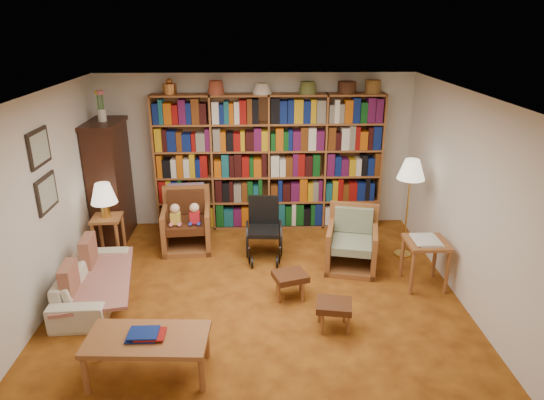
{
  "coord_description": "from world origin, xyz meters",
  "views": [
    {
      "loc": [
        -0.01,
        -5.16,
        3.29
      ],
      "look_at": [
        0.19,
        0.6,
        1.12
      ],
      "focal_mm": 32.0,
      "sensor_mm": 36.0,
      "label": 1
    }
  ],
  "objects_px": {
    "side_table_lamp": "(108,228)",
    "side_table_papers": "(426,249)",
    "wheelchair": "(264,230)",
    "footstool_b": "(334,307)",
    "coffee_table": "(147,341)",
    "floor_lamp": "(411,173)",
    "footstool_a": "(290,278)",
    "sofa": "(92,282)",
    "armchair_sage": "(350,244)",
    "armchair_leather": "(187,223)"
  },
  "relations": [
    {
      "from": "side_table_lamp",
      "to": "wheelchair",
      "type": "bearing_deg",
      "value": -1.46
    },
    {
      "from": "wheelchair",
      "to": "floor_lamp",
      "type": "height_order",
      "value": "floor_lamp"
    },
    {
      "from": "side_table_papers",
      "to": "footstool_a",
      "type": "bearing_deg",
      "value": -172.27
    },
    {
      "from": "sofa",
      "to": "armchair_leather",
      "type": "relative_size",
      "value": 1.73
    },
    {
      "from": "sofa",
      "to": "armchair_leather",
      "type": "xyz_separation_m",
      "value": [
        0.99,
        1.48,
        0.14
      ]
    },
    {
      "from": "side_table_papers",
      "to": "side_table_lamp",
      "type": "bearing_deg",
      "value": 167.34
    },
    {
      "from": "wheelchair",
      "to": "side_table_papers",
      "type": "bearing_deg",
      "value": -23.87
    },
    {
      "from": "armchair_leather",
      "to": "footstool_a",
      "type": "bearing_deg",
      "value": -46.83
    },
    {
      "from": "wheelchair",
      "to": "footstool_b",
      "type": "height_order",
      "value": "wheelchair"
    },
    {
      "from": "wheelchair",
      "to": "floor_lamp",
      "type": "bearing_deg",
      "value": -1.17
    },
    {
      "from": "sofa",
      "to": "footstool_b",
      "type": "distance_m",
      "value": 2.98
    },
    {
      "from": "side_table_lamp",
      "to": "footstool_a",
      "type": "bearing_deg",
      "value": -25.28
    },
    {
      "from": "side_table_papers",
      "to": "footstool_a",
      "type": "xyz_separation_m",
      "value": [
        -1.75,
        -0.24,
        -0.25
      ]
    },
    {
      "from": "armchair_sage",
      "to": "floor_lamp",
      "type": "xyz_separation_m",
      "value": [
        0.85,
        0.28,
        0.94
      ]
    },
    {
      "from": "armchair_leather",
      "to": "armchair_sage",
      "type": "height_order",
      "value": "armchair_leather"
    },
    {
      "from": "wheelchair",
      "to": "footstool_a",
      "type": "distance_m",
      "value": 1.19
    },
    {
      "from": "floor_lamp",
      "to": "footstool_a",
      "type": "xyz_separation_m",
      "value": [
        -1.75,
        -1.1,
        -0.99
      ]
    },
    {
      "from": "armchair_sage",
      "to": "side_table_papers",
      "type": "height_order",
      "value": "armchair_sage"
    },
    {
      "from": "side_table_papers",
      "to": "coffee_table",
      "type": "relative_size",
      "value": 0.56
    },
    {
      "from": "footstool_a",
      "to": "wheelchair",
      "type": "bearing_deg",
      "value": 104.79
    },
    {
      "from": "wheelchair",
      "to": "footstool_a",
      "type": "bearing_deg",
      "value": -75.21
    },
    {
      "from": "floor_lamp",
      "to": "side_table_lamp",
      "type": "bearing_deg",
      "value": 178.68
    },
    {
      "from": "floor_lamp",
      "to": "footstool_a",
      "type": "height_order",
      "value": "floor_lamp"
    },
    {
      "from": "side_table_papers",
      "to": "footstool_b",
      "type": "xyz_separation_m",
      "value": [
        -1.31,
        -0.9,
        -0.26
      ]
    },
    {
      "from": "wheelchair",
      "to": "footstool_a",
      "type": "height_order",
      "value": "wheelchair"
    },
    {
      "from": "footstool_a",
      "to": "side_table_papers",
      "type": "bearing_deg",
      "value": 7.73
    },
    {
      "from": "sofa",
      "to": "footstool_b",
      "type": "bearing_deg",
      "value": -106.7
    },
    {
      "from": "footstool_a",
      "to": "footstool_b",
      "type": "bearing_deg",
      "value": -56.07
    },
    {
      "from": "side_table_lamp",
      "to": "armchair_leather",
      "type": "xyz_separation_m",
      "value": [
        1.09,
        0.35,
        -0.09
      ]
    },
    {
      "from": "side_table_lamp",
      "to": "side_table_papers",
      "type": "bearing_deg",
      "value": -12.66
    },
    {
      "from": "side_table_lamp",
      "to": "sofa",
      "type": "bearing_deg",
      "value": -84.95
    },
    {
      "from": "side_table_lamp",
      "to": "armchair_leather",
      "type": "bearing_deg",
      "value": 17.77
    },
    {
      "from": "footstool_b",
      "to": "side_table_lamp",
      "type": "bearing_deg",
      "value": 148.1
    },
    {
      "from": "coffee_table",
      "to": "sofa",
      "type": "bearing_deg",
      "value": 124.54
    },
    {
      "from": "wheelchair",
      "to": "footstool_a",
      "type": "xyz_separation_m",
      "value": [
        0.3,
        -1.15,
        -0.13
      ]
    },
    {
      "from": "sofa",
      "to": "footstool_b",
      "type": "xyz_separation_m",
      "value": [
        2.89,
        -0.73,
        0.04
      ]
    },
    {
      "from": "wheelchair",
      "to": "footstool_a",
      "type": "relative_size",
      "value": 1.87
    },
    {
      "from": "footstool_b",
      "to": "side_table_papers",
      "type": "bearing_deg",
      "value": 34.45
    },
    {
      "from": "sofa",
      "to": "wheelchair",
      "type": "height_order",
      "value": "wheelchair"
    },
    {
      "from": "side_table_papers",
      "to": "footstool_b",
      "type": "bearing_deg",
      "value": -145.55
    },
    {
      "from": "side_table_lamp",
      "to": "footstool_b",
      "type": "height_order",
      "value": "side_table_lamp"
    },
    {
      "from": "side_table_lamp",
      "to": "armchair_sage",
      "type": "relative_size",
      "value": 0.74
    },
    {
      "from": "side_table_papers",
      "to": "footstool_b",
      "type": "height_order",
      "value": "side_table_papers"
    },
    {
      "from": "sofa",
      "to": "armchair_sage",
      "type": "height_order",
      "value": "armchair_sage"
    },
    {
      "from": "wheelchair",
      "to": "footstool_b",
      "type": "relative_size",
      "value": 2.02
    },
    {
      "from": "side_table_papers",
      "to": "wheelchair",
      "type": "bearing_deg",
      "value": 156.13
    },
    {
      "from": "sofa",
      "to": "coffee_table",
      "type": "distance_m",
      "value": 1.74
    },
    {
      "from": "side_table_lamp",
      "to": "footstool_b",
      "type": "xyz_separation_m",
      "value": [
        2.99,
        -1.86,
        -0.19
      ]
    },
    {
      "from": "sofa",
      "to": "footstool_a",
      "type": "xyz_separation_m",
      "value": [
        2.45,
        -0.07,
        0.04
      ]
    },
    {
      "from": "side_table_lamp",
      "to": "floor_lamp",
      "type": "xyz_separation_m",
      "value": [
        4.3,
        -0.1,
        0.8
      ]
    }
  ]
}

